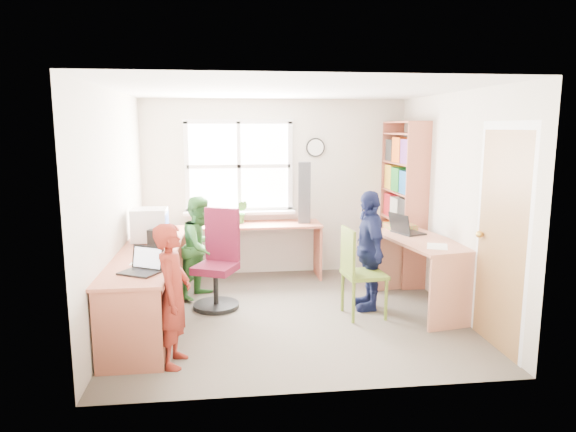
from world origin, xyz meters
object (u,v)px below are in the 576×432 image
object	(u,v)px
right_desk	(421,258)
person_green	(201,247)
crt_monitor	(150,225)
laptop_right	(405,229)
potted_plant	(241,212)
l_desk	(165,286)
cd_tower	(304,193)
bookshelf	(403,205)
swivel_chair	(218,265)
laptop_left	(143,266)
wooden_chair	(358,269)
person_navy	(369,250)
person_red	(173,295)

from	to	relation	value
right_desk	person_green	distance (m)	2.56
crt_monitor	laptop_right	xyz separation A→B (m)	(2.92, -0.14, -0.09)
right_desk	potted_plant	world-z (taller)	potted_plant
l_desk	cd_tower	world-z (taller)	cd_tower
potted_plant	bookshelf	bearing A→B (deg)	-7.30
crt_monitor	cd_tower	size ratio (longest dim) A/B	0.47
person_green	swivel_chair	bearing A→B (deg)	-117.57
cd_tower	laptop_left	bearing A→B (deg)	-121.41
wooden_chair	laptop_left	xyz separation A→B (m)	(-2.13, -0.65, 0.27)
bookshelf	swivel_chair	xyz separation A→B (m)	(-2.43, -0.82, -0.52)
wooden_chair	cd_tower	size ratio (longest dim) A/B	1.19
wooden_chair	laptop_right	world-z (taller)	laptop_right
laptop_left	person_navy	size ratio (longest dim) A/B	0.31
right_desk	person_red	distance (m)	2.84
crt_monitor	swivel_chair	bearing A→B (deg)	-8.49
person_navy	person_red	bearing A→B (deg)	-59.39
right_desk	bookshelf	size ratio (longest dim) A/B	0.70
person_navy	crt_monitor	bearing A→B (deg)	-98.22
laptop_right	potted_plant	distance (m)	2.18
right_desk	cd_tower	size ratio (longest dim) A/B	1.79
right_desk	bookshelf	bearing A→B (deg)	71.26
laptop_right	potted_plant	size ratio (longest dim) A/B	1.39
cd_tower	bookshelf	bearing A→B (deg)	-3.02
laptop_right	potted_plant	xyz separation A→B (m)	(-1.87, 1.12, 0.05)
swivel_chair	person_navy	world-z (taller)	person_navy
person_green	person_navy	distance (m)	1.98
cd_tower	person_navy	xyz separation A→B (m)	(0.53, -1.32, -0.49)
potted_plant	person_navy	bearing A→B (deg)	-44.52
wooden_chair	l_desk	bearing A→B (deg)	178.59
bookshelf	laptop_left	world-z (taller)	bookshelf
person_red	potted_plant	bearing A→B (deg)	-7.63
swivel_chair	laptop_right	xyz separation A→B (m)	(2.16, -0.03, 0.38)
l_desk	person_red	size ratio (longest dim) A/B	2.38
right_desk	potted_plant	xyz separation A→B (m)	(-1.96, 1.41, 0.33)
right_desk	laptop_right	world-z (taller)	laptop_right
laptop_right	person_green	world-z (taller)	person_green
bookshelf	cd_tower	size ratio (longest dim) A/B	2.56
crt_monitor	laptop_right	world-z (taller)	crt_monitor
right_desk	crt_monitor	bearing A→B (deg)	161.79
swivel_chair	person_navy	distance (m)	1.71
right_desk	person_red	bearing A→B (deg)	-166.88
bookshelf	wooden_chair	xyz separation A→B (m)	(-0.94, -1.33, -0.47)
person_navy	cd_tower	bearing A→B (deg)	-157.54
l_desk	laptop_right	size ratio (longest dim) A/B	6.80
person_green	person_navy	bearing A→B (deg)	-75.77
laptop_right	wooden_chair	bearing A→B (deg)	106.28
l_desk	right_desk	world-z (taller)	right_desk
bookshelf	cd_tower	xyz separation A→B (m)	(-1.29, 0.24, 0.16)
l_desk	crt_monitor	bearing A→B (deg)	106.72
wooden_chair	crt_monitor	xyz separation A→B (m)	(-2.24, 0.62, 0.41)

